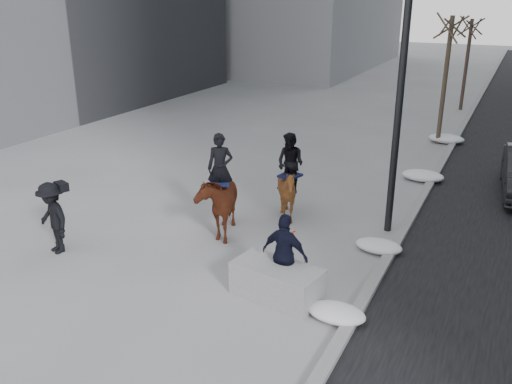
% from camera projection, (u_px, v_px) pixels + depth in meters
% --- Properties ---
extents(ground, '(120.00, 120.00, 0.00)m').
position_uv_depth(ground, '(232.00, 271.00, 12.17)').
color(ground, gray).
rests_on(ground, ground).
extents(curb, '(0.25, 90.00, 0.12)m').
position_uv_depth(curb, '(440.00, 165.00, 19.31)').
color(curb, gray).
rests_on(curb, ground).
extents(planter, '(1.92, 1.17, 0.72)m').
position_uv_depth(planter, '(277.00, 282.00, 11.02)').
color(planter, gray).
rests_on(planter, ground).
extents(tree_near, '(1.20, 1.20, 5.59)m').
position_uv_depth(tree_near, '(446.00, 75.00, 21.29)').
color(tree_near, '#392F21').
rests_on(tree_near, ground).
extents(tree_far, '(1.20, 1.20, 5.10)m').
position_uv_depth(tree_far, '(467.00, 60.00, 27.75)').
color(tree_far, '#33251E').
rests_on(tree_far, ground).
extents(mounted_left, '(1.63, 2.22, 2.61)m').
position_uv_depth(mounted_left, '(218.00, 197.00, 13.79)').
color(mounted_left, '#4D1E0F').
rests_on(mounted_left, ground).
extents(mounted_right, '(1.56, 1.68, 2.41)m').
position_uv_depth(mounted_right, '(288.00, 186.00, 14.58)').
color(mounted_right, '#4B1E0F').
rests_on(mounted_right, ground).
extents(feeder, '(1.07, 0.91, 1.75)m').
position_uv_depth(feeder, '(285.00, 255.00, 11.01)').
color(feeder, black).
rests_on(feeder, ground).
extents(camera_crew, '(1.29, 1.00, 1.75)m').
position_uv_depth(camera_crew, '(53.00, 218.00, 12.78)').
color(camera_crew, black).
rests_on(camera_crew, ground).
extents(lamppost, '(0.25, 1.81, 9.09)m').
position_uv_depth(lamppost, '(407.00, 33.00, 12.63)').
color(lamppost, black).
rests_on(lamppost, ground).
extents(snow_piles, '(1.43, 15.09, 0.36)m').
position_uv_depth(snow_piles, '(419.00, 183.00, 17.26)').
color(snow_piles, silver).
rests_on(snow_piles, ground).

